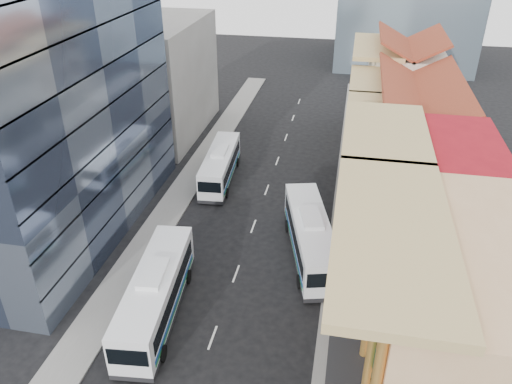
% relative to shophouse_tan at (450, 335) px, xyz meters
% --- Properties ---
extents(sidewalk_right, '(3.00, 90.00, 0.15)m').
position_rel_shophouse_tan_xyz_m(sidewalk_right, '(-5.50, 17.00, -5.92)').
color(sidewalk_right, slate).
rests_on(sidewalk_right, ground).
extents(sidewalk_left, '(3.00, 90.00, 0.15)m').
position_rel_shophouse_tan_xyz_m(sidewalk_left, '(-22.50, 17.00, -5.92)').
color(sidewalk_left, slate).
rests_on(sidewalk_left, ground).
extents(shophouse_tan, '(8.00, 14.00, 12.00)m').
position_rel_shophouse_tan_xyz_m(shophouse_tan, '(0.00, 0.00, 0.00)').
color(shophouse_tan, tan).
rests_on(shophouse_tan, ground).
extents(shophouse_red, '(8.00, 10.00, 12.00)m').
position_rel_shophouse_tan_xyz_m(shophouse_red, '(0.00, 12.00, 0.00)').
color(shophouse_red, maroon).
rests_on(shophouse_red, ground).
extents(shophouse_cream_near, '(8.00, 9.00, 10.00)m').
position_rel_shophouse_tan_xyz_m(shophouse_cream_near, '(0.00, 21.50, -1.00)').
color(shophouse_cream_near, beige).
rests_on(shophouse_cream_near, ground).
extents(shophouse_cream_mid, '(8.00, 9.00, 10.00)m').
position_rel_shophouse_tan_xyz_m(shophouse_cream_mid, '(0.00, 30.50, -1.00)').
color(shophouse_cream_mid, beige).
rests_on(shophouse_cream_mid, ground).
extents(shophouse_cream_far, '(8.00, 12.00, 11.00)m').
position_rel_shophouse_tan_xyz_m(shophouse_cream_far, '(0.00, 41.00, -0.50)').
color(shophouse_cream_far, beige).
rests_on(shophouse_cream_far, ground).
extents(office_tower, '(12.00, 26.00, 30.00)m').
position_rel_shophouse_tan_xyz_m(office_tower, '(-31.00, 14.00, 9.00)').
color(office_tower, '#3F4A64').
rests_on(office_tower, ground).
extents(office_block_far, '(10.00, 18.00, 14.00)m').
position_rel_shophouse_tan_xyz_m(office_block_far, '(-30.00, 37.00, 1.00)').
color(office_block_far, gray).
rests_on(office_block_far, ground).
extents(bus_left_near, '(4.14, 12.61, 3.97)m').
position_rel_shophouse_tan_xyz_m(bus_left_near, '(-18.44, 4.42, -4.01)').
color(bus_left_near, white).
rests_on(bus_left_near, ground).
extents(bus_left_far, '(3.45, 11.43, 3.61)m').
position_rel_shophouse_tan_xyz_m(bus_left_far, '(-19.27, 25.25, -4.19)').
color(bus_left_far, silver).
rests_on(bus_left_far, ground).
extents(bus_right, '(5.96, 12.70, 3.97)m').
position_rel_shophouse_tan_xyz_m(bus_right, '(-8.50, 13.61, -4.02)').
color(bus_right, white).
rests_on(bus_right, ground).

